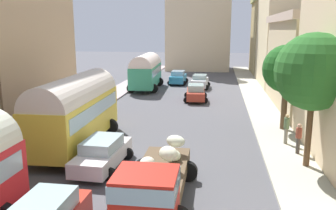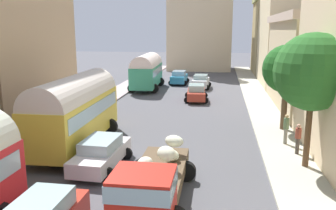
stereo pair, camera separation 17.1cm
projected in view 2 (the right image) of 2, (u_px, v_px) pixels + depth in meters
The scene contains 19 objects.
ground_plane at pixel (176, 109), 29.79m from camera, with size 154.00×154.00×0.00m, color #4E4E53.
sidewalk_left at pixel (94, 106), 30.85m from camera, with size 2.50×70.00×0.14m, color #A59195.
sidewalk_right at pixel (263, 111), 28.70m from camera, with size 2.50×70.00×0.14m, color #B0AE9D.
building_left_2 at pixel (9, 20), 24.40m from camera, with size 5.54×10.59×14.42m.
building_right_2 at pixel (314, 61), 29.49m from camera, with size 6.42×13.53×7.92m.
building_right_3 at pixel (288, 29), 41.66m from camera, with size 6.34×11.67×13.28m.
building_right_4 at pixel (271, 36), 52.84m from camera, with size 5.50×9.25×11.34m.
distant_church at pixel (200, 20), 57.83m from camera, with size 10.49×7.96×23.17m.
parked_bus_1 at pixel (75, 108), 19.77m from camera, with size 3.47×8.52×4.11m.
parked_bus_2 at pixel (147, 70), 39.38m from camera, with size 3.58×8.23×3.95m.
cargo_truck_0 at pixel (152, 182), 12.83m from camera, with size 2.96×6.88×2.16m.
car_0 at pixel (196, 93), 33.13m from camera, with size 2.41×4.15×1.56m.
car_1 at pixel (201, 81), 40.20m from camera, with size 2.38×3.98×1.58m.
car_3 at pixel (101, 153), 16.94m from camera, with size 2.39×4.42×1.50m.
car_4 at pixel (179, 77), 43.41m from camera, with size 2.35×3.94×1.65m.
pedestrian_0 at pixel (298, 138), 18.46m from camera, with size 0.44×0.44×1.78m.
pedestrian_3 at pixel (286, 128), 20.07m from camera, with size 0.41×0.41×1.88m.
roadside_tree_1 at pixel (313, 72), 16.02m from camera, with size 3.61×3.61×6.52m.
roadside_tree_2 at pixel (287, 69), 22.50m from camera, with size 3.13×3.13×5.70m.
Camera 2 is at (3.76, -1.82, 6.59)m, focal length 37.45 mm.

